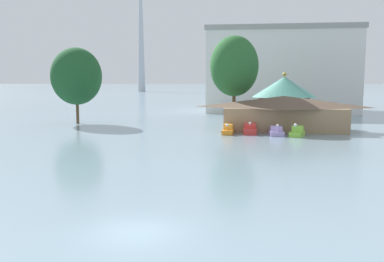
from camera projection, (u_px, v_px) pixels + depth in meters
The scene contains 10 objects.
ground_plane at pixel (136, 233), 18.36m from camera, with size 2000.00×2000.00×0.00m, color gray.
pedal_boat_orange at pixel (228, 130), 52.47m from camera, with size 1.51×2.70×1.43m.
pedal_boat_red at pixel (250, 130), 52.67m from camera, with size 1.68×2.90×1.64m.
pedal_boat_lavender at pixel (276, 132), 51.40m from camera, with size 1.79×2.81×1.50m.
pedal_boat_lime at pixel (297, 132), 50.31m from camera, with size 2.20×2.88×1.67m.
boathouse at pixel (284, 112), 56.23m from camera, with size 17.11×8.37×4.67m.
green_roof_pavilion at pixel (284, 97), 66.93m from camera, with size 10.31×10.31×8.05m.
shoreline_tree_tall_left at pixel (76, 76), 64.94m from camera, with size 7.86×7.86×11.84m.
shoreline_tree_mid at pixel (234, 66), 60.85m from camera, with size 7.07×7.07×13.25m.
background_building_block at pixel (279, 71), 92.01m from camera, with size 31.46×20.12×17.83m.
Camera 1 is at (4.69, -17.24, 6.63)m, focal length 38.99 mm.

